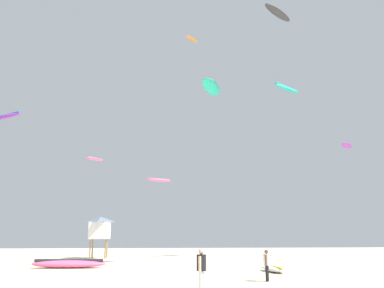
% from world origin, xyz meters
% --- Properties ---
extents(person_foreground, '(0.40, 0.55, 1.77)m').
position_xyz_m(person_foreground, '(-0.87, 4.08, 1.03)').
color(person_foreground, silver).
rests_on(person_foreground, ground).
extents(person_midground, '(0.36, 0.49, 1.57)m').
position_xyz_m(person_midground, '(2.96, 8.03, 0.92)').
color(person_midground, black).
rests_on(person_midground, ground).
extents(kite_grounded_near, '(1.19, 3.30, 0.40)m').
position_xyz_m(kite_grounded_near, '(4.73, 13.05, 0.19)').
color(kite_grounded_near, white).
rests_on(kite_grounded_near, ground).
extents(kite_grounded_mid, '(5.33, 1.74, 0.67)m').
position_xyz_m(kite_grounded_mid, '(-8.96, 17.39, 0.30)').
color(kite_grounded_mid, '#E5598C').
rests_on(kite_grounded_mid, ground).
extents(lifeguard_tower, '(2.30, 2.30, 4.15)m').
position_xyz_m(lifeguard_tower, '(-8.57, 29.52, 3.05)').
color(lifeguard_tower, '#8C704C').
rests_on(lifeguard_tower, ground).
extents(kite_aloft_1, '(3.51, 2.36, 0.42)m').
position_xyz_m(kite_aloft_1, '(-2.54, 39.42, 9.35)').
color(kite_aloft_1, '#E5598C').
extents(kite_aloft_2, '(4.29, 3.63, 1.01)m').
position_xyz_m(kite_aloft_2, '(-19.53, 31.16, 15.23)').
color(kite_aloft_2, purple).
extents(kite_aloft_4, '(2.76, 3.13, 0.46)m').
position_xyz_m(kite_aloft_4, '(19.47, 31.04, 12.59)').
color(kite_aloft_4, purple).
extents(kite_aloft_5, '(2.76, 4.29, 0.81)m').
position_xyz_m(kite_aloft_5, '(1.81, 19.69, 14.96)').
color(kite_aloft_5, '#19B29E').
extents(kite_aloft_6, '(1.75, 2.01, 0.26)m').
position_xyz_m(kite_aloft_6, '(-8.99, 26.57, 9.66)').
color(kite_aloft_6, '#E5598C').
extents(kite_aloft_7, '(4.21, 3.53, 0.98)m').
position_xyz_m(kite_aloft_7, '(11.94, 29.27, 18.82)').
color(kite_aloft_7, '#19B29E').
extents(kite_aloft_8, '(2.03, 2.15, 0.36)m').
position_xyz_m(kite_aloft_8, '(1.27, 33.41, 26.77)').
color(kite_aloft_8, orange).
extents(kite_aloft_9, '(3.68, 3.52, 0.71)m').
position_xyz_m(kite_aloft_9, '(7.73, 18.40, 21.76)').
color(kite_aloft_9, '#2D2D33').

